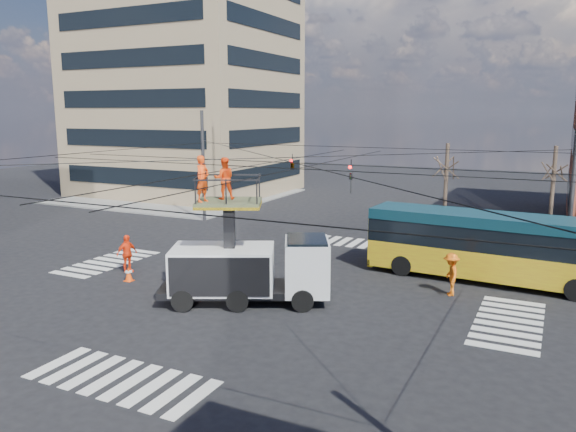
{
  "coord_description": "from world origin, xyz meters",
  "views": [
    {
      "loc": [
        11.29,
        -21.82,
        7.86
      ],
      "look_at": [
        -0.31,
        2.03,
        2.95
      ],
      "focal_mm": 35.0,
      "sensor_mm": 36.0,
      "label": 1
    }
  ],
  "objects_px": {
    "traffic_cone": "(129,274)",
    "flagger": "(451,274)",
    "city_bus": "(496,246)",
    "worker_ground": "(127,254)",
    "utility_truck": "(249,255)"
  },
  "relations": [
    {
      "from": "utility_truck",
      "to": "flagger",
      "type": "bearing_deg",
      "value": 5.86
    },
    {
      "from": "utility_truck",
      "to": "worker_ground",
      "type": "height_order",
      "value": "utility_truck"
    },
    {
      "from": "city_bus",
      "to": "traffic_cone",
      "type": "xyz_separation_m",
      "value": [
        -15.55,
        -7.45,
        -1.37
      ]
    },
    {
      "from": "utility_truck",
      "to": "traffic_cone",
      "type": "bearing_deg",
      "value": 153.62
    },
    {
      "from": "city_bus",
      "to": "traffic_cone",
      "type": "relative_size",
      "value": 16.78
    },
    {
      "from": "traffic_cone",
      "to": "flagger",
      "type": "xyz_separation_m",
      "value": [
        14.05,
        4.51,
        0.58
      ]
    },
    {
      "from": "utility_truck",
      "to": "flagger",
      "type": "height_order",
      "value": "utility_truck"
    },
    {
      "from": "utility_truck",
      "to": "flagger",
      "type": "xyz_separation_m",
      "value": [
        7.44,
        4.58,
        -1.09
      ]
    },
    {
      "from": "flagger",
      "to": "utility_truck",
      "type": "bearing_deg",
      "value": -78.29
    },
    {
      "from": "city_bus",
      "to": "worker_ground",
      "type": "xyz_separation_m",
      "value": [
        -16.62,
        -6.32,
        -0.77
      ]
    },
    {
      "from": "flagger",
      "to": "worker_ground",
      "type": "bearing_deg",
      "value": -97.3
    },
    {
      "from": "city_bus",
      "to": "flagger",
      "type": "height_order",
      "value": "city_bus"
    },
    {
      "from": "city_bus",
      "to": "utility_truck",
      "type": "bearing_deg",
      "value": -135.9
    },
    {
      "from": "utility_truck",
      "to": "traffic_cone",
      "type": "distance_m",
      "value": 6.82
    },
    {
      "from": "city_bus",
      "to": "traffic_cone",
      "type": "height_order",
      "value": "city_bus"
    }
  ]
}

